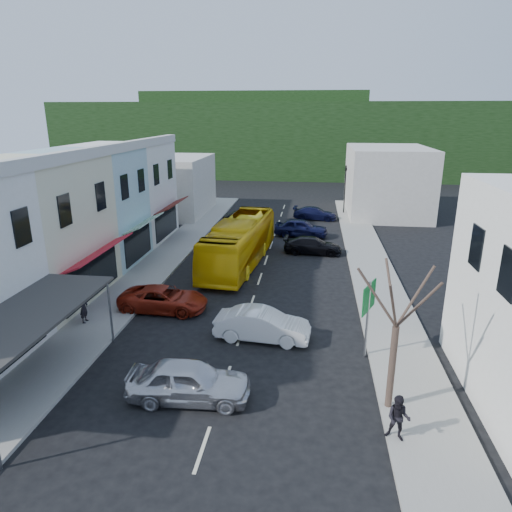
{
  "coord_description": "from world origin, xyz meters",
  "views": [
    {
      "loc": [
        3.26,
        -19.93,
        10.47
      ],
      "look_at": [
        0.0,
        6.0,
        2.2
      ],
      "focal_mm": 32.0,
      "sensor_mm": 36.0,
      "label": 1
    }
  ],
  "objects_px": {
    "pedestrian_right": "(399,417)",
    "traffic_signal": "(345,190)",
    "street_tree": "(396,327)",
    "car_white": "(262,326)",
    "car_silver": "(189,383)",
    "bus": "(240,244)",
    "direction_sign": "(367,320)",
    "car_red": "(164,298)",
    "pedestrian_left": "(84,307)"
  },
  "relations": [
    {
      "from": "pedestrian_right",
      "to": "traffic_signal",
      "type": "relative_size",
      "value": 0.33
    },
    {
      "from": "street_tree",
      "to": "car_white",
      "type": "bearing_deg",
      "value": 137.17
    },
    {
      "from": "car_silver",
      "to": "car_white",
      "type": "relative_size",
      "value": 1.0
    },
    {
      "from": "bus",
      "to": "direction_sign",
      "type": "bearing_deg",
      "value": -52.52
    },
    {
      "from": "direction_sign",
      "to": "car_white",
      "type": "bearing_deg",
      "value": -168.91
    },
    {
      "from": "car_silver",
      "to": "car_white",
      "type": "xyz_separation_m",
      "value": [
        2.21,
        5.16,
        0.0
      ]
    },
    {
      "from": "car_silver",
      "to": "car_red",
      "type": "xyz_separation_m",
      "value": [
        -3.55,
        7.82,
        0.0
      ]
    },
    {
      "from": "car_silver",
      "to": "direction_sign",
      "type": "bearing_deg",
      "value": -62.34
    },
    {
      "from": "car_silver",
      "to": "traffic_signal",
      "type": "height_order",
      "value": "traffic_signal"
    },
    {
      "from": "pedestrian_left",
      "to": "street_tree",
      "type": "relative_size",
      "value": 0.25
    },
    {
      "from": "car_red",
      "to": "direction_sign",
      "type": "bearing_deg",
      "value": -107.7
    },
    {
      "from": "pedestrian_left",
      "to": "direction_sign",
      "type": "bearing_deg",
      "value": -98.74
    },
    {
      "from": "bus",
      "to": "pedestrian_left",
      "type": "height_order",
      "value": "bus"
    },
    {
      "from": "car_silver",
      "to": "pedestrian_left",
      "type": "xyz_separation_m",
      "value": [
        -7.02,
        5.59,
        0.3
      ]
    },
    {
      "from": "car_white",
      "to": "traffic_signal",
      "type": "height_order",
      "value": "traffic_signal"
    },
    {
      "from": "bus",
      "to": "car_white",
      "type": "xyz_separation_m",
      "value": [
        2.87,
        -11.07,
        -0.85
      ]
    },
    {
      "from": "car_red",
      "to": "pedestrian_left",
      "type": "distance_m",
      "value": 4.13
    },
    {
      "from": "car_white",
      "to": "bus",
      "type": "bearing_deg",
      "value": 19.52
    },
    {
      "from": "pedestrian_left",
      "to": "pedestrian_right",
      "type": "height_order",
      "value": "same"
    },
    {
      "from": "direction_sign",
      "to": "car_red",
      "type": "bearing_deg",
      "value": -175.64
    },
    {
      "from": "bus",
      "to": "pedestrian_left",
      "type": "distance_m",
      "value": 12.4
    },
    {
      "from": "pedestrian_left",
      "to": "traffic_signal",
      "type": "xyz_separation_m",
      "value": [
        14.73,
        28.83,
        1.58
      ]
    },
    {
      "from": "direction_sign",
      "to": "street_tree",
      "type": "xyz_separation_m",
      "value": [
        0.48,
        -3.74,
        1.55
      ]
    },
    {
      "from": "car_red",
      "to": "pedestrian_left",
      "type": "bearing_deg",
      "value": 124.8
    },
    {
      "from": "pedestrian_right",
      "to": "car_red",
      "type": "bearing_deg",
      "value": 158.19
    },
    {
      "from": "pedestrian_left",
      "to": "direction_sign",
      "type": "relative_size",
      "value": 0.47
    },
    {
      "from": "direction_sign",
      "to": "bus",
      "type": "bearing_deg",
      "value": 146.08
    },
    {
      "from": "car_silver",
      "to": "street_tree",
      "type": "distance_m",
      "value": 7.88
    },
    {
      "from": "direction_sign",
      "to": "street_tree",
      "type": "bearing_deg",
      "value": -58.71
    },
    {
      "from": "bus",
      "to": "car_white",
      "type": "height_order",
      "value": "bus"
    },
    {
      "from": "bus",
      "to": "car_white",
      "type": "bearing_deg",
      "value": -70.01
    },
    {
      "from": "car_white",
      "to": "pedestrian_left",
      "type": "distance_m",
      "value": 9.24
    },
    {
      "from": "direction_sign",
      "to": "traffic_signal",
      "type": "distance_m",
      "value": 30.37
    },
    {
      "from": "street_tree",
      "to": "traffic_signal",
      "type": "height_order",
      "value": "street_tree"
    },
    {
      "from": "car_red",
      "to": "pedestrian_left",
      "type": "xyz_separation_m",
      "value": [
        -3.46,
        -2.23,
        0.3
      ]
    },
    {
      "from": "car_silver",
      "to": "traffic_signal",
      "type": "bearing_deg",
      "value": -15.35
    },
    {
      "from": "street_tree",
      "to": "car_red",
      "type": "bearing_deg",
      "value": 145.66
    },
    {
      "from": "street_tree",
      "to": "pedestrian_left",
      "type": "bearing_deg",
      "value": 159.98
    },
    {
      "from": "car_red",
      "to": "pedestrian_left",
      "type": "height_order",
      "value": "pedestrian_left"
    },
    {
      "from": "car_white",
      "to": "pedestrian_right",
      "type": "relative_size",
      "value": 2.59
    },
    {
      "from": "pedestrian_right",
      "to": "bus",
      "type": "bearing_deg",
      "value": 133.03
    },
    {
      "from": "car_red",
      "to": "pedestrian_right",
      "type": "bearing_deg",
      "value": -128.32
    },
    {
      "from": "pedestrian_right",
      "to": "direction_sign",
      "type": "height_order",
      "value": "direction_sign"
    },
    {
      "from": "traffic_signal",
      "to": "street_tree",
      "type": "bearing_deg",
      "value": 70.14
    },
    {
      "from": "car_white",
      "to": "traffic_signal",
      "type": "relative_size",
      "value": 0.85
    },
    {
      "from": "car_white",
      "to": "car_red",
      "type": "distance_m",
      "value": 6.35
    },
    {
      "from": "car_red",
      "to": "traffic_signal",
      "type": "height_order",
      "value": "traffic_signal"
    },
    {
      "from": "car_silver",
      "to": "direction_sign",
      "type": "xyz_separation_m",
      "value": [
        6.94,
        4.07,
        1.1
      ]
    },
    {
      "from": "car_silver",
      "to": "pedestrian_right",
      "type": "height_order",
      "value": "pedestrian_right"
    },
    {
      "from": "car_white",
      "to": "traffic_signal",
      "type": "xyz_separation_m",
      "value": [
        5.51,
        29.26,
        1.88
      ]
    }
  ]
}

